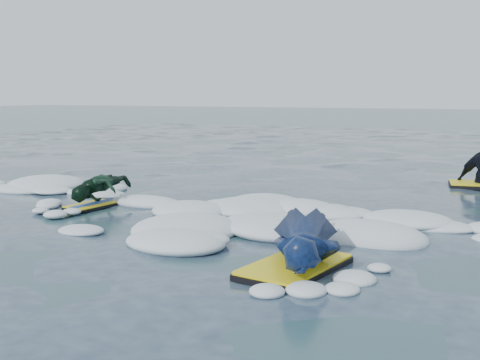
# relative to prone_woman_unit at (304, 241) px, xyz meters

# --- Properties ---
(ground) EXTENTS (120.00, 120.00, 0.00)m
(ground) POSITION_rel_prone_woman_unit_xyz_m (-1.77, 0.50, -0.22)
(ground) COLOR #1B3741
(ground) RESTS_ON ground
(foam_band) EXTENTS (12.00, 3.10, 0.30)m
(foam_band) POSITION_rel_prone_woman_unit_xyz_m (-1.77, 1.53, -0.22)
(foam_band) COLOR silver
(foam_band) RESTS_ON ground
(prone_woman_unit) EXTENTS (1.11, 1.78, 0.44)m
(prone_woman_unit) POSITION_rel_prone_woman_unit_xyz_m (0.00, 0.00, 0.00)
(prone_woman_unit) COLOR black
(prone_woman_unit) RESTS_ON ground
(prone_child_unit) EXTENTS (0.63, 1.14, 0.42)m
(prone_child_unit) POSITION_rel_prone_woman_unit_xyz_m (-3.50, 1.50, -0.01)
(prone_child_unit) COLOR black
(prone_child_unit) RESTS_ON ground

